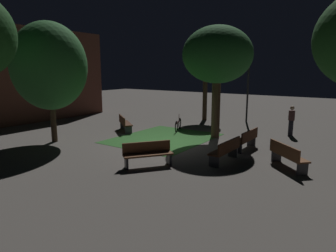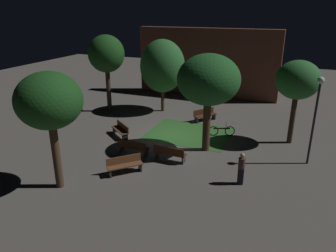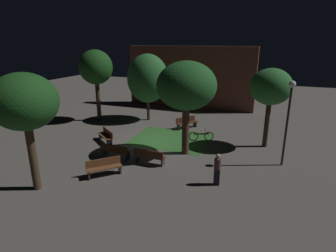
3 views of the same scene
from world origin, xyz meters
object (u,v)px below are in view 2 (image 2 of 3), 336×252
at_px(bench_near_trees, 169,153).
at_px(bench_corner, 125,164).
at_px(bench_front_left, 121,129).
at_px(tree_tall_center, 162,66).
at_px(tree_lawn_side, 49,102).
at_px(tree_left_canopy, 209,80).
at_px(bench_by_lamp, 133,147).
at_px(pedestrian, 241,168).
at_px(bicycle, 222,131).
at_px(tree_right_canopy, 298,81).
at_px(lamp_post_path_center, 316,107).
at_px(tree_near_wall, 106,54).
at_px(bench_lawn_edge, 205,114).

relative_size(bench_near_trees, bench_corner, 1.12).
height_order(bench_front_left, bench_corner, same).
xyz_separation_m(tree_tall_center, tree_lawn_side, (0.10, -12.64, 0.51)).
bearing_deg(tree_left_canopy, bench_corner, -125.39).
xyz_separation_m(bench_by_lamp, bench_corner, (0.61, -2.07, 0.00)).
relative_size(bench_near_trees, tree_lawn_side, 0.33).
height_order(bench_near_trees, pedestrian, pedestrian).
bearing_deg(tree_left_canopy, bicycle, 81.74).
distance_m(bench_front_left, tree_right_canopy, 11.21).
bearing_deg(tree_right_canopy, tree_lawn_side, -135.60).
xyz_separation_m(tree_lawn_side, lamp_post_path_center, (10.80, 6.91, -0.94)).
height_order(bench_near_trees, tree_tall_center, tree_tall_center).
xyz_separation_m(tree_lawn_side, tree_left_canopy, (5.22, 6.57, 0.03)).
relative_size(bench_front_left, tree_left_canopy, 0.31).
bearing_deg(tree_left_canopy, bench_near_trees, -122.88).
bearing_deg(tree_right_canopy, pedestrian, -107.51).
relative_size(tree_lawn_side, tree_left_canopy, 0.97).
relative_size(bench_front_left, bench_corner, 1.06).
xyz_separation_m(tree_near_wall, tree_right_canopy, (13.82, -1.39, -0.61)).
relative_size(tree_left_canopy, tree_right_canopy, 1.10).
distance_m(bench_by_lamp, bench_front_left, 2.98).
relative_size(bench_near_trees, tree_near_wall, 0.30).
distance_m(bench_near_trees, bench_lawn_edge, 7.19).
distance_m(tree_left_canopy, bicycle, 4.59).
height_order(bench_by_lamp, bench_lawn_edge, same).
bearing_deg(bench_by_lamp, lamp_post_path_center, 15.42).
xyz_separation_m(tree_tall_center, tree_near_wall, (-3.95, -1.69, 0.91)).
height_order(tree_left_canopy, bicycle, tree_left_canopy).
bearing_deg(lamp_post_path_center, pedestrian, -130.36).
height_order(tree_left_canopy, tree_near_wall, tree_near_wall).
height_order(tree_tall_center, lamp_post_path_center, tree_tall_center).
bearing_deg(lamp_post_path_center, bench_by_lamp, -164.58).
distance_m(bench_corner, lamp_post_path_center, 10.15).
relative_size(bench_front_left, tree_tall_center, 0.30).
relative_size(bench_by_lamp, pedestrian, 1.13).
bearing_deg(tree_lawn_side, tree_left_canopy, 51.50).
bearing_deg(bench_lawn_edge, bench_front_left, -129.95).
bearing_deg(bench_lawn_edge, tree_near_wall, -175.61).
distance_m(bench_by_lamp, bicycle, 6.20).
bearing_deg(bench_front_left, pedestrian, -20.72).
bearing_deg(bench_front_left, bench_by_lamp, -46.89).
bearing_deg(tree_lawn_side, tree_near_wall, 110.27).
distance_m(bicycle, pedestrian, 6.12).
distance_m(tree_lawn_side, tree_near_wall, 11.69).
xyz_separation_m(tree_lawn_side, pedestrian, (7.83, 3.41, -3.29)).
height_order(bench_by_lamp, bench_front_left, same).
bearing_deg(bench_near_trees, tree_right_canopy, 41.07).
relative_size(bench_front_left, pedestrian, 1.07).
distance_m(bench_near_trees, tree_right_canopy, 8.63).
relative_size(tree_left_canopy, lamp_post_path_center, 1.19).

